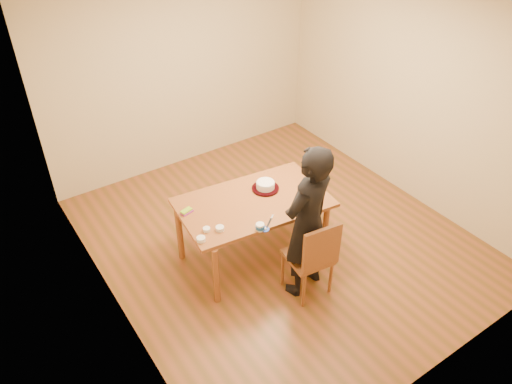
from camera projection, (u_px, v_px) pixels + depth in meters
room_shell at (264, 128)px, 5.48m from camera, size 4.00×4.50×2.70m
dining_table at (253, 203)px, 5.40m from camera, size 1.71×1.13×0.04m
dining_chair at (308, 257)px, 5.12m from camera, size 0.47×0.47×0.04m
cake_plate at (265, 188)px, 5.57m from camera, size 0.30×0.30×0.02m
cake at (265, 185)px, 5.54m from camera, size 0.21×0.21×0.07m
frosting_dome at (266, 182)px, 5.51m from camera, size 0.20×0.20×0.03m
frosting_tub at (260, 227)px, 4.98m from camera, size 0.09×0.09×0.08m
frosting_lid at (265, 229)px, 5.00m from camera, size 0.09×0.09×0.01m
frosting_dollop at (265, 228)px, 4.99m from camera, size 0.04×0.04×0.02m
ramekin_green at (220, 228)px, 4.99m from camera, size 0.09×0.09×0.04m
ramekin_yellow at (207, 229)px, 4.98m from camera, size 0.07×0.07×0.04m
ramekin_multi at (201, 239)px, 4.85m from camera, size 0.09×0.09×0.04m
candy_box_pink at (187, 212)px, 5.22m from camera, size 0.14×0.09×0.02m
candy_box_green at (186, 211)px, 5.21m from camera, size 0.13×0.09×0.02m
spatula at (269, 223)px, 5.08m from camera, size 0.14×0.11×0.01m
person at (307, 223)px, 4.91m from camera, size 0.71×0.55×1.73m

